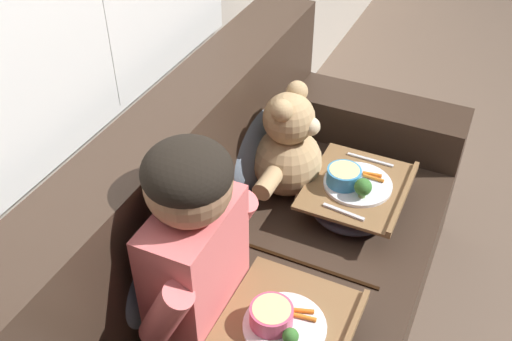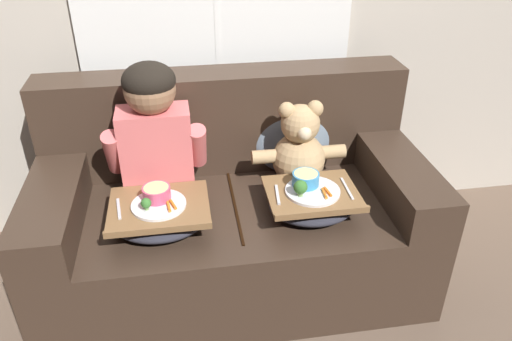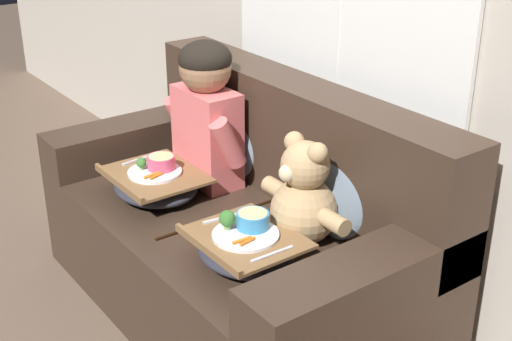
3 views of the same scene
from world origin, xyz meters
name	(u,v)px [view 3 (image 3 of 3)]	position (x,y,z in m)	size (l,w,h in m)	color
ground_plane	(232,310)	(0.00, 0.00, 0.00)	(14.00, 14.00, 0.00)	brown
couch	(244,235)	(0.00, 0.07, 0.34)	(1.73, 0.89, 0.94)	#38281E
throw_pillow_behind_child	(236,134)	(-0.32, 0.26, 0.64)	(0.39, 0.19, 0.40)	slate
throw_pillow_behind_teddy	(335,185)	(0.32, 0.26, 0.64)	(0.41, 0.20, 0.42)	slate
child_figure	(206,107)	(-0.32, 0.11, 0.80)	(0.44, 0.22, 0.62)	#DB6666
teddy_bear	(303,199)	(0.32, 0.10, 0.63)	(0.44, 0.30, 0.41)	tan
lap_tray_child	(155,183)	(-0.32, -0.15, 0.52)	(0.41, 0.35, 0.17)	#2D2D38
lap_tray_teddy	(246,246)	(0.32, -0.15, 0.52)	(0.39, 0.33, 0.19)	#2D2D38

